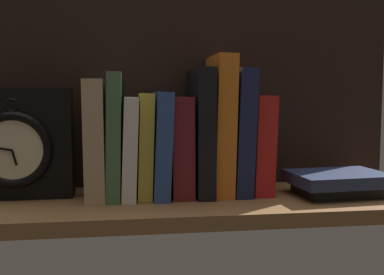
# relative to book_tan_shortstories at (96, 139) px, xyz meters

# --- Properties ---
(ground_plane) EXTENTS (0.90, 0.26, 0.03)m
(ground_plane) POSITION_rel_book_tan_shortstories_xyz_m (0.15, -0.04, -0.12)
(ground_plane) COLOR brown
(back_panel) EXTENTS (0.90, 0.01, 0.41)m
(back_panel) POSITION_rel_book_tan_shortstories_xyz_m (0.15, 0.09, 0.10)
(back_panel) COLOR black
(back_panel) RESTS_ON ground_plane
(book_tan_shortstories) EXTENTS (0.04, 0.16, 0.21)m
(book_tan_shortstories) POSITION_rel_book_tan_shortstories_xyz_m (0.00, 0.00, 0.00)
(book_tan_shortstories) COLOR tan
(book_tan_shortstories) RESTS_ON ground_plane
(book_green_romantic) EXTENTS (0.03, 0.16, 0.23)m
(book_green_romantic) POSITION_rel_book_tan_shortstories_xyz_m (0.03, 0.00, 0.01)
(book_green_romantic) COLOR #476B44
(book_green_romantic) RESTS_ON ground_plane
(book_white_catcher) EXTENTS (0.03, 0.16, 0.18)m
(book_white_catcher) POSITION_rel_book_tan_shortstories_xyz_m (0.06, 0.00, -0.02)
(book_white_catcher) COLOR silver
(book_white_catcher) RESTS_ON ground_plane
(book_yellow_seinlanguage) EXTENTS (0.03, 0.13, 0.19)m
(book_yellow_seinlanguage) POSITION_rel_book_tan_shortstories_xyz_m (0.09, 0.00, -0.01)
(book_yellow_seinlanguage) COLOR gold
(book_yellow_seinlanguage) RESTS_ON ground_plane
(book_blue_modern) EXTENTS (0.04, 0.16, 0.19)m
(book_blue_modern) POSITION_rel_book_tan_shortstories_xyz_m (0.12, 0.00, -0.01)
(book_blue_modern) COLOR #2D4C8E
(book_blue_modern) RESTS_ON ground_plane
(book_maroon_dawkins) EXTENTS (0.04, 0.14, 0.18)m
(book_maroon_dawkins) POSITION_rel_book_tan_shortstories_xyz_m (0.15, 0.00, -0.02)
(book_maroon_dawkins) COLOR maroon
(book_maroon_dawkins) RESTS_ON ground_plane
(book_black_skeptic) EXTENTS (0.03, 0.15, 0.23)m
(book_black_skeptic) POSITION_rel_book_tan_shortstories_xyz_m (0.19, 0.00, 0.01)
(book_black_skeptic) COLOR black
(book_black_skeptic) RESTS_ON ground_plane
(book_orange_pandolfini) EXTENTS (0.04, 0.14, 0.26)m
(book_orange_pandolfini) POSITION_rel_book_tan_shortstories_xyz_m (0.23, 0.00, 0.02)
(book_orange_pandolfini) COLOR orange
(book_orange_pandolfini) RESTS_ON ground_plane
(book_navy_bierce) EXTENTS (0.04, 0.14, 0.23)m
(book_navy_bierce) POSITION_rel_book_tan_shortstories_xyz_m (0.27, 0.00, 0.01)
(book_navy_bierce) COLOR #192147
(book_navy_bierce) RESTS_ON ground_plane
(book_red_requiem) EXTENTS (0.04, 0.13, 0.19)m
(book_red_requiem) POSITION_rel_book_tan_shortstories_xyz_m (0.30, 0.00, -0.01)
(book_red_requiem) COLOR red
(book_red_requiem) RESTS_ON ground_plane
(framed_clock) EXTENTS (0.20, 0.06, 0.20)m
(framed_clock) POSITION_rel_book_tan_shortstories_xyz_m (-0.14, 0.00, -0.01)
(framed_clock) COLOR black
(framed_clock) RESTS_ON ground_plane
(book_stack_side) EXTENTS (0.18, 0.14, 0.04)m
(book_stack_side) POSITION_rel_book_tan_shortstories_xyz_m (0.44, -0.05, -0.08)
(book_stack_side) COLOR black
(book_stack_side) RESTS_ON ground_plane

